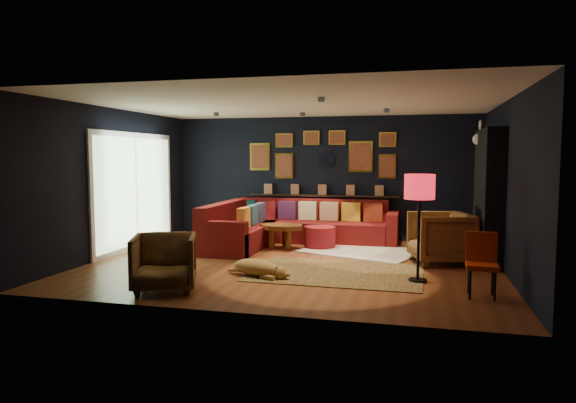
% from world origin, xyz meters
% --- Properties ---
extents(floor, '(6.50, 6.50, 0.00)m').
position_xyz_m(floor, '(0.00, 0.00, 0.00)').
color(floor, brown).
rests_on(floor, ground).
extents(room_walls, '(6.50, 6.50, 6.50)m').
position_xyz_m(room_walls, '(0.00, 0.00, 1.59)').
color(room_walls, black).
rests_on(room_walls, ground).
extents(sectional, '(3.41, 2.69, 0.86)m').
position_xyz_m(sectional, '(-0.61, 1.81, 0.32)').
color(sectional, maroon).
rests_on(sectional, ground).
extents(ledge, '(3.20, 0.12, 0.04)m').
position_xyz_m(ledge, '(0.00, 2.68, 0.92)').
color(ledge, black).
rests_on(ledge, room_walls).
extents(gallery_wall, '(3.15, 0.04, 1.02)m').
position_xyz_m(gallery_wall, '(-0.01, 2.72, 1.81)').
color(gallery_wall, gold).
rests_on(gallery_wall, room_walls).
extents(sunburst_mirror, '(0.47, 0.16, 0.47)m').
position_xyz_m(sunburst_mirror, '(0.10, 2.72, 1.70)').
color(sunburst_mirror, silver).
rests_on(sunburst_mirror, room_walls).
extents(fireplace, '(0.31, 1.60, 2.20)m').
position_xyz_m(fireplace, '(3.09, 0.90, 1.02)').
color(fireplace, black).
rests_on(fireplace, ground).
extents(deer_head, '(0.50, 0.28, 0.45)m').
position_xyz_m(deer_head, '(3.14, 1.40, 2.05)').
color(deer_head, white).
rests_on(deer_head, fireplace).
extents(sliding_door, '(0.06, 2.80, 2.20)m').
position_xyz_m(sliding_door, '(-3.22, 0.60, 1.10)').
color(sliding_door, white).
rests_on(sliding_door, ground).
extents(ceiling_spots, '(3.30, 2.50, 0.06)m').
position_xyz_m(ceiling_spots, '(-0.00, 0.80, 2.56)').
color(ceiling_spots, black).
rests_on(ceiling_spots, room_walls).
extents(shag_rug, '(2.38, 2.06, 0.03)m').
position_xyz_m(shag_rug, '(0.99, 1.30, 0.01)').
color(shag_rug, silver).
rests_on(shag_rug, ground).
extents(leopard_rug, '(2.56, 1.85, 0.01)m').
position_xyz_m(leopard_rug, '(0.80, -0.52, 0.01)').
color(leopard_rug, '#B3894A').
rests_on(leopard_rug, ground).
extents(coffee_table, '(0.92, 0.73, 0.43)m').
position_xyz_m(coffee_table, '(-0.53, 1.29, 0.37)').
color(coffee_table, '#5F3813').
rests_on(coffee_table, shag_rug).
extents(pouf, '(0.60, 0.60, 0.39)m').
position_xyz_m(pouf, '(0.17, 1.50, 0.22)').
color(pouf, maroon).
rests_on(pouf, shag_rug).
extents(armchair_left, '(1.01, 0.98, 0.81)m').
position_xyz_m(armchair_left, '(-1.25, -2.05, 0.41)').
color(armchair_left, '#C3863F').
rests_on(armchair_left, ground).
extents(armchair_right, '(1.05, 1.09, 0.93)m').
position_xyz_m(armchair_right, '(2.34, 0.60, 0.47)').
color(armchair_right, '#C3863F').
rests_on(armchair_right, ground).
extents(gold_stool, '(0.37, 0.37, 0.47)m').
position_xyz_m(gold_stool, '(-1.87, -1.00, 0.23)').
color(gold_stool, gold).
rests_on(gold_stool, ground).
extents(orange_chair, '(0.39, 0.39, 0.80)m').
position_xyz_m(orange_chair, '(2.75, -1.35, 0.47)').
color(orange_chair, black).
rests_on(orange_chair, ground).
extents(floor_lamp, '(0.42, 0.42, 1.51)m').
position_xyz_m(floor_lamp, '(1.98, -0.79, 1.26)').
color(floor_lamp, black).
rests_on(floor_lamp, ground).
extents(dog, '(1.18, 0.86, 0.34)m').
position_xyz_m(dog, '(-0.31, -1.02, 0.18)').
color(dog, '#AF7B40').
rests_on(dog, leopard_rug).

